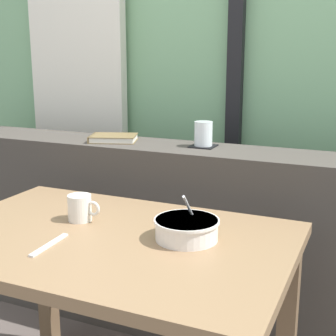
{
  "coord_description": "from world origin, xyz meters",
  "views": [
    {
      "loc": [
        0.61,
        -1.25,
        1.21
      ],
      "look_at": [
        -0.08,
        0.33,
        0.8
      ],
      "focal_mm": 51.43,
      "sensor_mm": 36.0,
      "label": 1
    }
  ],
  "objects": [
    {
      "name": "outdoor_backdrop",
      "position": [
        0.0,
        1.05,
        1.4
      ],
      "size": [
        4.8,
        0.08,
        2.8
      ],
      "primitive_type": "cube",
      "color": "#7AAD7F",
      "rests_on": "ground"
    },
    {
      "name": "curtain_left_panel",
      "position": [
        -0.88,
        0.95,
        1.25
      ],
      "size": [
        0.56,
        0.06,
        2.5
      ],
      "primitive_type": "cube",
      "color": "silver",
      "rests_on": "ground"
    },
    {
      "name": "window_divider_post",
      "position": [
        -0.02,
        0.98,
        1.3
      ],
      "size": [
        0.07,
        0.05,
        2.6
      ],
      "primitive_type": "cube",
      "color": "black",
      "rests_on": "ground"
    },
    {
      "name": "dark_console_ledge",
      "position": [
        0.0,
        0.55,
        0.42
      ],
      "size": [
        2.8,
        0.29,
        0.83
      ],
      "primitive_type": "cube",
      "color": "#423D38",
      "rests_on": "ground"
    },
    {
      "name": "breakfast_table",
      "position": [
        -0.09,
        -0.1,
        0.58
      ],
      "size": [
        1.08,
        0.71,
        0.68
      ],
      "color": "brown",
      "rests_on": "ground"
    },
    {
      "name": "coaster_square",
      "position": [
        -0.03,
        0.58,
        0.84
      ],
      "size": [
        0.1,
        0.1,
        0.0
      ],
      "primitive_type": "cube",
      "color": "black",
      "rests_on": "dark_console_ledge"
    },
    {
      "name": "juice_glass",
      "position": [
        -0.03,
        0.58,
        0.88
      ],
      "size": [
        0.07,
        0.07,
        0.1
      ],
      "color": "white",
      "rests_on": "coaster_square"
    },
    {
      "name": "closed_book",
      "position": [
        -0.44,
        0.54,
        0.85
      ],
      "size": [
        0.23,
        0.2,
        0.03
      ],
      "color": "brown",
      "rests_on": "dark_console_ledge"
    },
    {
      "name": "soup_bowl",
      "position": [
        0.14,
        -0.03,
        0.72
      ],
      "size": [
        0.19,
        0.19,
        0.14
      ],
      "color": "silver",
      "rests_on": "breakfast_table"
    },
    {
      "name": "fork_utensil",
      "position": [
        -0.2,
        -0.24,
        0.69
      ],
      "size": [
        0.02,
        0.17,
        0.01
      ],
      "primitive_type": "cube",
      "rotation": [
        0.0,
        0.0,
        0.05
      ],
      "color": "silver",
      "rests_on": "breakfast_table"
    },
    {
      "name": "ceramic_mug",
      "position": [
        -0.23,
        -0.02,
        0.73
      ],
      "size": [
        0.11,
        0.08,
        0.08
      ],
      "color": "silver",
      "rests_on": "breakfast_table"
    }
  ]
}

